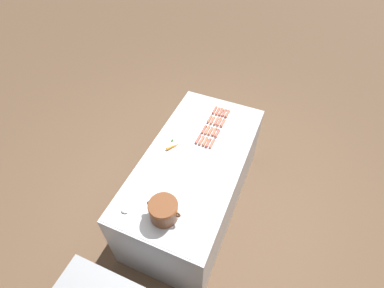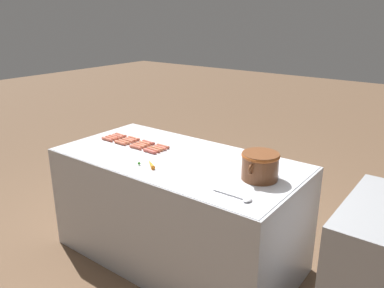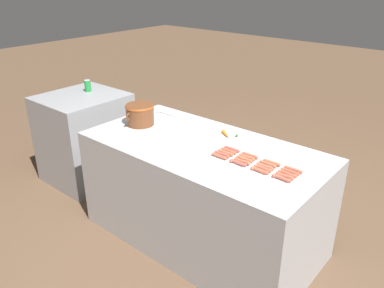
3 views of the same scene
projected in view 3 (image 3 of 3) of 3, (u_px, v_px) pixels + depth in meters
ground_plane at (202, 236)px, 3.41m from camera, size 20.00×20.00×0.00m
griddle_counter at (203, 193)px, 3.23m from camera, size 0.98×1.95×0.89m
back_cabinet at (85, 138)px, 4.21m from camera, size 0.82×0.76×0.95m
hot_dog_0 at (282, 178)px, 2.53m from camera, size 0.03×0.14×0.03m
hot_dog_1 at (260, 171)px, 2.63m from camera, size 0.03×0.14×0.03m
hot_dog_2 at (238, 163)px, 2.73m from camera, size 0.03×0.14×0.03m
hot_dog_3 at (219, 156)px, 2.83m from camera, size 0.03×0.14×0.03m
hot_dog_4 at (285, 176)px, 2.56m from camera, size 0.04×0.14×0.03m
hot_dog_5 at (263, 168)px, 2.66m from camera, size 0.03×0.14×0.03m
hot_dog_6 at (242, 161)px, 2.75m from camera, size 0.03×0.14×0.03m
hot_dog_7 at (222, 154)px, 2.86m from camera, size 0.03×0.14×0.03m
hot_dog_8 at (287, 174)px, 2.59m from camera, size 0.04×0.14×0.03m
hot_dog_9 at (265, 166)px, 2.68m from camera, size 0.03×0.14×0.03m
hot_dog_10 at (245, 159)px, 2.79m from camera, size 0.03×0.14×0.03m
hot_dog_11 at (225, 153)px, 2.88m from camera, size 0.03×0.14×0.03m
hot_dog_12 at (290, 172)px, 2.61m from camera, size 0.03×0.14×0.03m
hot_dog_13 at (268, 164)px, 2.72m from camera, size 0.03×0.14×0.03m
hot_dog_14 at (247, 157)px, 2.81m from camera, size 0.03×0.14×0.03m
hot_dog_15 at (229, 151)px, 2.91m from camera, size 0.03×0.14×0.03m
hot_dog_16 at (293, 170)px, 2.64m from camera, size 0.03×0.14×0.03m
hot_dog_17 at (272, 163)px, 2.74m from camera, size 0.03×0.14×0.03m
hot_dog_18 at (250, 155)px, 2.84m from camera, size 0.03×0.14×0.03m
hot_dog_19 at (232, 149)px, 2.94m from camera, size 0.03×0.14×0.03m
bean_pot at (140, 113)px, 3.40m from camera, size 0.32×0.26×0.18m
serving_spoon at (163, 112)px, 3.71m from camera, size 0.07×0.27×0.02m
carrot at (227, 135)px, 3.18m from camera, size 0.12×0.16×0.03m
soda_can at (88, 86)px, 4.13m from camera, size 0.07×0.07×0.12m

